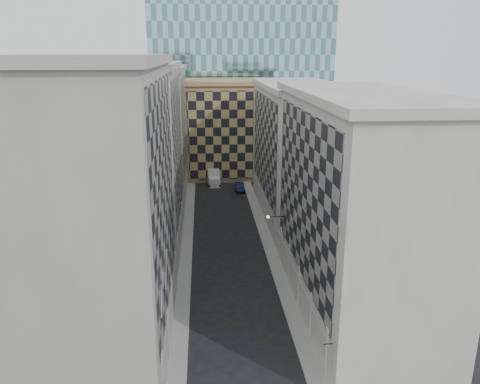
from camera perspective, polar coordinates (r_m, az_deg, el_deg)
sidewalk_west at (r=59.80m, az=-6.54°, el=-6.86°), size 1.50×100.00×0.15m
sidewalk_east at (r=60.30m, az=3.55°, el=-6.58°), size 1.50×100.00×0.15m
bldg_left_a at (r=38.63m, az=-16.34°, el=-2.15°), size 10.80×22.80×23.70m
bldg_left_b at (r=59.71m, az=-12.22°, el=4.19°), size 10.80×22.80×22.70m
bldg_left_c at (r=81.28m, az=-10.26°, el=7.19°), size 10.80×22.80×21.70m
bldg_right_a at (r=44.24m, az=13.75°, el=-1.62°), size 10.80×26.80×20.70m
bldg_right_b at (r=69.64m, az=6.94°, el=4.95°), size 10.80×28.80×19.70m
tan_block at (r=93.96m, az=-1.57°, el=7.84°), size 16.80×14.80×18.80m
church_tower at (r=106.91m, az=-3.20°, el=18.31°), size 7.20×7.20×51.50m
flagpoles_left at (r=34.79m, az=-9.25°, el=-10.65°), size 0.10×6.33×2.33m
bracket_lamp at (r=52.41m, az=3.63°, el=-3.04°), size 1.98×0.36×0.36m
box_truck at (r=87.93m, az=-3.25°, el=1.75°), size 2.43×5.35×2.88m
dark_car at (r=83.65m, az=-0.03°, el=0.61°), size 1.61×4.37×1.43m
shop_sign at (r=35.25m, az=10.37°, el=-18.21°), size 0.73×0.64×0.71m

